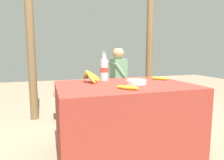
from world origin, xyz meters
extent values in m
plane|color=gray|center=(0.00, 0.00, 0.00)|extent=(12.00, 12.00, 0.00)
cube|color=maroon|center=(0.00, 0.00, 0.37)|extent=(1.32, 0.93, 0.75)
sphere|color=#4C381E|center=(-0.35, 0.21, 0.81)|extent=(0.05, 0.05, 0.05)
ellipsoid|color=gold|center=(-0.32, 0.14, 0.82)|extent=(0.11, 0.18, 0.15)
ellipsoid|color=gold|center=(-0.30, 0.17, 0.81)|extent=(0.15, 0.14, 0.11)
ellipsoid|color=gold|center=(-0.27, 0.21, 0.82)|extent=(0.18, 0.03, 0.14)
ellipsoid|color=gold|center=(-0.28, 0.26, 0.81)|extent=(0.19, 0.15, 0.11)
ellipsoid|color=gold|center=(-0.35, 0.28, 0.81)|extent=(0.04, 0.18, 0.12)
cylinder|color=silver|center=(0.11, -0.03, 0.77)|extent=(0.20, 0.20, 0.04)
torus|color=silver|center=(0.11, -0.03, 0.78)|extent=(0.20, 0.20, 0.01)
cylinder|color=#D1B77A|center=(0.11, -0.03, 0.79)|extent=(0.17, 0.17, 0.01)
cylinder|color=silver|center=(-0.12, 0.32, 0.87)|extent=(0.09, 0.09, 0.24)
cylinder|color=red|center=(-0.12, 0.32, 0.87)|extent=(0.09, 0.09, 0.05)
cylinder|color=#ADADB2|center=(-0.12, 0.32, 1.01)|extent=(0.05, 0.05, 0.05)
torus|color=#ADADB2|center=(-0.12, 0.32, 1.05)|extent=(0.04, 0.01, 0.04)
ellipsoid|color=gold|center=(-0.09, -0.28, 0.76)|extent=(0.17, 0.18, 0.04)
ellipsoid|color=gold|center=(0.49, 0.16, 0.76)|extent=(0.16, 0.18, 0.04)
cube|color=brown|center=(0.06, 1.28, 0.44)|extent=(1.44, 0.32, 0.04)
cube|color=brown|center=(-0.56, 1.16, 0.21)|extent=(0.06, 0.06, 0.42)
cube|color=brown|center=(0.68, 1.16, 0.21)|extent=(0.06, 0.06, 0.42)
cube|color=brown|center=(-0.56, 1.40, 0.21)|extent=(0.06, 0.06, 0.42)
cube|color=brown|center=(0.68, 1.40, 0.21)|extent=(0.06, 0.06, 0.42)
cylinder|color=#473828|center=(0.12, 1.16, 0.23)|extent=(0.09, 0.09, 0.46)
cylinder|color=#473828|center=(0.24, 1.16, 0.46)|extent=(0.30, 0.10, 0.09)
cylinder|color=#473828|center=(0.12, 1.35, 0.23)|extent=(0.09, 0.09, 0.46)
cylinder|color=#473828|center=(0.24, 1.35, 0.46)|extent=(0.30, 0.10, 0.09)
cube|color=slate|center=(0.37, 1.25, 0.71)|extent=(0.21, 0.35, 0.50)
cylinder|color=slate|center=(0.34, 1.09, 0.79)|extent=(0.20, 0.07, 0.25)
cylinder|color=slate|center=(0.35, 1.41, 0.79)|extent=(0.20, 0.07, 0.25)
sphere|color=tan|center=(0.37, 1.25, 1.04)|extent=(0.19, 0.19, 0.19)
sphere|color=black|center=(0.37, 1.25, 1.12)|extent=(0.07, 0.07, 0.07)
sphere|color=#4C381E|center=(-0.34, 1.28, 0.52)|extent=(0.05, 0.05, 0.05)
ellipsoid|color=olive|center=(-0.33, 1.21, 0.52)|extent=(0.07, 0.18, 0.12)
ellipsoid|color=olive|center=(-0.31, 1.22, 0.52)|extent=(0.11, 0.18, 0.10)
ellipsoid|color=olive|center=(-0.28, 1.25, 0.53)|extent=(0.16, 0.11, 0.15)
ellipsoid|color=olive|center=(-0.27, 1.28, 0.53)|extent=(0.16, 0.03, 0.14)
ellipsoid|color=olive|center=(-0.28, 1.31, 0.53)|extent=(0.15, 0.11, 0.13)
ellipsoid|color=olive|center=(-0.30, 1.34, 0.52)|extent=(0.13, 0.17, 0.09)
ellipsoid|color=olive|center=(-0.34, 1.35, 0.52)|extent=(0.04, 0.19, 0.11)
cylinder|color=brown|center=(-0.96, 1.50, 1.25)|extent=(0.13, 0.13, 2.50)
cylinder|color=brown|center=(1.07, 1.50, 1.25)|extent=(0.13, 0.13, 2.50)
camera|label=1|loc=(-0.72, -1.83, 1.06)|focal=32.00mm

